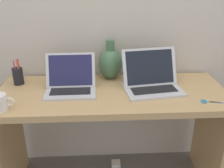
# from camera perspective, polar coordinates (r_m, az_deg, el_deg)

# --- Properties ---
(back_wall) EXTENTS (4.40, 0.04, 2.40)m
(back_wall) POSITION_cam_1_polar(r_m,az_deg,el_deg) (1.80, -0.58, 16.19)
(back_wall) COLOR beige
(back_wall) RESTS_ON ground
(desk) EXTENTS (1.44, 0.56, 0.74)m
(desk) POSITION_cam_1_polar(r_m,az_deg,el_deg) (1.70, -0.00, -6.52)
(desk) COLOR tan
(desk) RESTS_ON ground
(laptop_left) EXTENTS (0.31, 0.24, 0.22)m
(laptop_left) POSITION_cam_1_polar(r_m,az_deg,el_deg) (1.64, -9.07, 0.56)
(laptop_left) COLOR silver
(laptop_left) RESTS_ON desk
(laptop_right) EXTENTS (0.38, 0.31, 0.24)m
(laptop_right) POSITION_cam_1_polar(r_m,az_deg,el_deg) (1.66, 8.61, 1.12)
(laptop_right) COLOR silver
(laptop_right) RESTS_ON desk
(green_vase) EXTENTS (0.16, 0.16, 0.27)m
(green_vase) POSITION_cam_1_polar(r_m,az_deg,el_deg) (1.79, -0.39, 4.65)
(green_vase) COLOR #47704C
(green_vase) RESTS_ON desk
(pen_cup) EXTENTS (0.07, 0.07, 0.18)m
(pen_cup) POSITION_cam_1_polar(r_m,az_deg,el_deg) (1.82, -19.94, 1.71)
(pen_cup) COLOR black
(pen_cup) RESTS_ON desk
(scissors) EXTENTS (0.15, 0.06, 0.01)m
(scissors) POSITION_cam_1_polar(r_m,az_deg,el_deg) (1.60, 20.54, -3.67)
(scissors) COLOR #B7B7BC
(scissors) RESTS_ON desk
(power_brick) EXTENTS (0.07, 0.07, 0.03)m
(power_brick) POSITION_cam_1_polar(r_m,az_deg,el_deg) (2.18, 0.87, -17.08)
(power_brick) COLOR white
(power_brick) RESTS_ON ground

